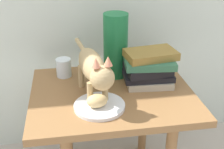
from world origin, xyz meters
TOP-DOWN VIEW (x-y plane):
  - side_table at (0.00, 0.00)m, footprint 0.68×0.55m
  - plate at (-0.07, -0.12)m, footprint 0.20×0.20m
  - bread_roll at (-0.08, -0.13)m, footprint 0.09×0.07m
  - cat at (-0.08, -0.04)m, footprint 0.13×0.48m
  - book_stack at (0.17, 0.04)m, footprint 0.23×0.17m
  - green_vase at (0.04, 0.16)m, footprint 0.11×0.11m
  - candle_jar at (-0.20, 0.18)m, footprint 0.07×0.07m

SIDE VIEW (x-z plane):
  - side_table at x=0.00m, z-range 0.18..0.70m
  - plate at x=-0.07m, z-range 0.52..0.53m
  - candle_jar at x=-0.20m, z-range 0.51..0.60m
  - bread_roll at x=-0.08m, z-range 0.53..0.58m
  - book_stack at x=0.17m, z-range 0.52..0.68m
  - cat at x=-0.08m, z-range 0.54..0.77m
  - green_vase at x=0.04m, z-range 0.52..0.81m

